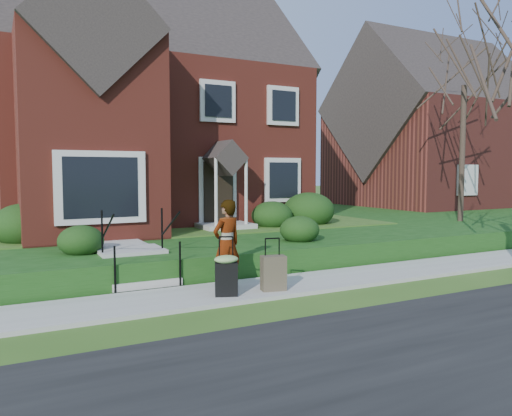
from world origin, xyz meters
TOP-DOWN VIEW (x-y plane):
  - ground at (0.00, 0.00)m, footprint 120.00×120.00m
  - street at (0.00, -5.00)m, footprint 60.00×6.00m
  - sidewalk at (0.00, 0.00)m, footprint 60.00×1.60m
  - terrace at (4.00, 10.90)m, footprint 44.00×20.00m
  - walkway at (-2.50, 5.00)m, footprint 1.20×6.00m
  - main_house at (-0.21, 9.61)m, footprint 10.40×10.20m
  - neighbour_house at (16.00, 11.00)m, footprint 9.40×8.00m
  - front_steps at (-2.50, 1.84)m, footprint 1.40×2.02m
  - foundation_shrubs at (0.54, 4.89)m, footprint 10.45×4.63m
  - woman at (-1.09, 0.22)m, footprint 0.73×0.57m
  - suitcase_black at (-1.36, -0.35)m, footprint 0.57×0.52m
  - suitcase_olive at (-0.38, -0.39)m, footprint 0.52×0.36m
  - tree_gap at (9.76, 3.74)m, footprint 5.30×5.30m

SIDE VIEW (x-z plane):
  - ground at x=0.00m, z-range 0.00..0.00m
  - street at x=0.00m, z-range 0.00..0.01m
  - sidewalk at x=0.00m, z-range 0.00..0.08m
  - terrace at x=4.00m, z-range 0.00..0.60m
  - suitcase_olive at x=-0.38m, z-range -0.09..0.93m
  - front_steps at x=-2.50m, z-range -0.28..1.22m
  - suitcase_black at x=-1.36m, z-range -0.04..1.07m
  - walkway at x=-2.50m, z-range 0.60..0.66m
  - woman at x=-1.09m, z-range 0.08..1.84m
  - foundation_shrubs at x=0.54m, z-range 0.51..1.72m
  - neighbour_house at x=16.00m, z-range 0.65..9.85m
  - main_house at x=-0.21m, z-range 0.56..9.96m
  - tree_gap at x=9.76m, z-range 2.11..9.68m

